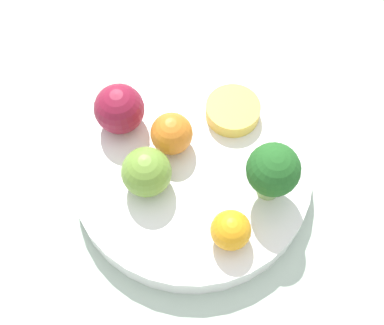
# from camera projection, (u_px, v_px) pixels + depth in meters

# --- Properties ---
(ground_plane) EXTENTS (6.00, 6.00, 0.00)m
(ground_plane) POSITION_uv_depth(u_px,v_px,m) (192.00, 188.00, 0.57)
(ground_plane) COLOR gray
(table_surface) EXTENTS (1.20, 1.20, 0.02)m
(table_surface) POSITION_uv_depth(u_px,v_px,m) (192.00, 184.00, 0.56)
(table_surface) COLOR #B2C6B2
(table_surface) RESTS_ON ground_plane
(bowl) EXTENTS (0.24, 0.24, 0.03)m
(bowl) POSITION_uv_depth(u_px,v_px,m) (192.00, 174.00, 0.54)
(bowl) COLOR white
(bowl) RESTS_ON table_surface
(broccoli) EXTENTS (0.05, 0.05, 0.07)m
(broccoli) POSITION_uv_depth(u_px,v_px,m) (274.00, 167.00, 0.49)
(broccoli) COLOR #8CB76B
(broccoli) RESTS_ON bowl
(apple_red) EXTENTS (0.05, 0.05, 0.05)m
(apple_red) POSITION_uv_depth(u_px,v_px,m) (146.00, 172.00, 0.50)
(apple_red) COLOR olive
(apple_red) RESTS_ON bowl
(apple_green) EXTENTS (0.05, 0.05, 0.05)m
(apple_green) POSITION_uv_depth(u_px,v_px,m) (119.00, 109.00, 0.53)
(apple_green) COLOR maroon
(apple_green) RESTS_ON bowl
(orange_front) EXTENTS (0.04, 0.04, 0.04)m
(orange_front) POSITION_uv_depth(u_px,v_px,m) (231.00, 230.00, 0.48)
(orange_front) COLOR orange
(orange_front) RESTS_ON bowl
(orange_back) EXTENTS (0.04, 0.04, 0.04)m
(orange_back) POSITION_uv_depth(u_px,v_px,m) (172.00, 134.00, 0.53)
(orange_back) COLOR orange
(orange_back) RESTS_ON bowl
(small_cup) EXTENTS (0.06, 0.06, 0.02)m
(small_cup) POSITION_uv_depth(u_px,v_px,m) (233.00, 111.00, 0.55)
(small_cup) COLOR #F4CC4C
(small_cup) RESTS_ON bowl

